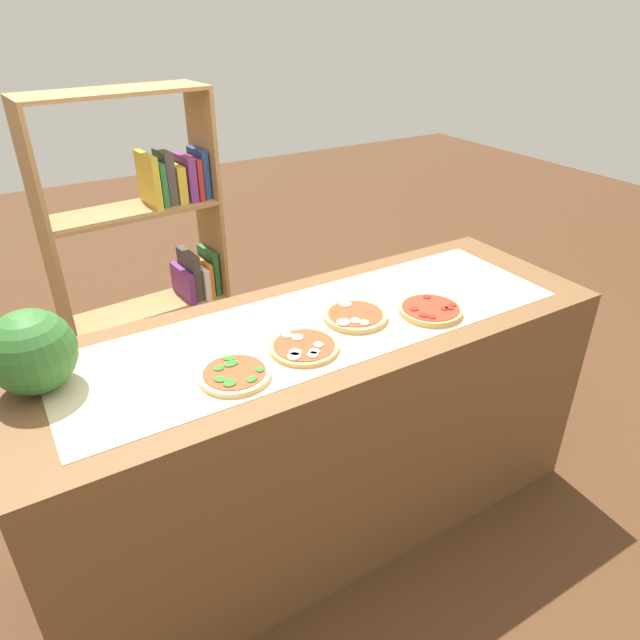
{
  "coord_description": "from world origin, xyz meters",
  "views": [
    {
      "loc": [
        -0.94,
        -1.55,
        2.0
      ],
      "look_at": [
        0.0,
        0.0,
        0.98
      ],
      "focal_mm": 32.17,
      "sensor_mm": 36.0,
      "label": 1
    }
  ],
  "objects": [
    {
      "name": "ground_plane",
      "position": [
        0.0,
        0.0,
        0.0
      ],
      "size": [
        12.0,
        12.0,
        0.0
      ],
      "primitive_type": "plane",
      "color": "#4C2D19"
    },
    {
      "name": "counter",
      "position": [
        0.0,
        0.0,
        0.48
      ],
      "size": [
        2.2,
        0.75,
        0.96
      ],
      "primitive_type": "cube",
      "color": "brown",
      "rests_on": "ground_plane"
    },
    {
      "name": "parchment_paper",
      "position": [
        0.0,
        0.0,
        0.96
      ],
      "size": [
        1.88,
        0.56,
        0.0
      ],
      "primitive_type": "cube",
      "color": "beige",
      "rests_on": "counter"
    },
    {
      "name": "pizza_spinach_0",
      "position": [
        -0.4,
        -0.15,
        0.97
      ],
      "size": [
        0.23,
        0.23,
        0.03
      ],
      "color": "#E5C17F",
      "rests_on": "parchment_paper"
    },
    {
      "name": "pizza_mozzarella_1",
      "position": [
        -0.13,
        -0.12,
        0.97
      ],
      "size": [
        0.24,
        0.24,
        0.02
      ],
      "color": "tan",
      "rests_on": "parchment_paper"
    },
    {
      "name": "pizza_mozzarella_2",
      "position": [
        0.13,
        -0.03,
        0.97
      ],
      "size": [
        0.24,
        0.24,
        0.03
      ],
      "color": "tan",
      "rests_on": "parchment_paper"
    },
    {
      "name": "pizza_pepperoni_3",
      "position": [
        0.4,
        -0.14,
        0.97
      ],
      "size": [
        0.24,
        0.24,
        0.03
      ],
      "color": "tan",
      "rests_on": "parchment_paper"
    },
    {
      "name": "watermelon",
      "position": [
        -0.93,
        0.11,
        1.09
      ],
      "size": [
        0.26,
        0.26,
        0.26
      ],
      "primitive_type": "sphere",
      "color": "#2D6628",
      "rests_on": "counter"
    },
    {
      "name": "bookshelf",
      "position": [
        -0.22,
        1.23,
        0.76
      ],
      "size": [
        0.86,
        0.37,
        1.65
      ],
      "color": "#A87A47",
      "rests_on": "ground_plane"
    }
  ]
}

